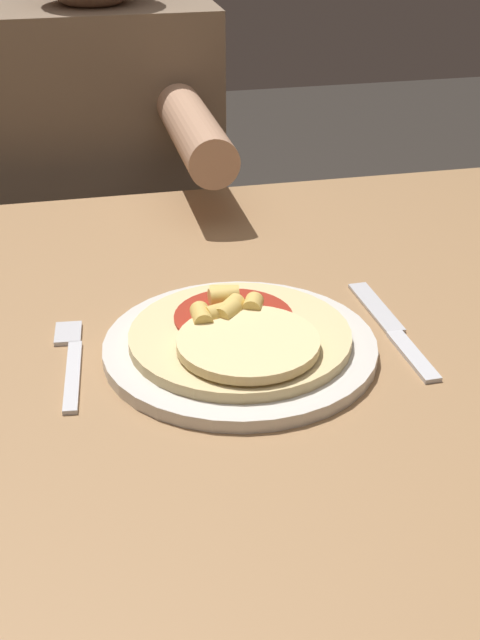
# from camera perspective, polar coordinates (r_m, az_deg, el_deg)

# --- Properties ---
(dining_table) EXTENTS (1.26, 0.91, 0.78)m
(dining_table) POSITION_cam_1_polar(r_m,az_deg,el_deg) (1.00, -3.07, -6.82)
(dining_table) COLOR #9E754C
(dining_table) RESTS_ON ground_plane
(plate) EXTENTS (0.28, 0.28, 0.01)m
(plate) POSITION_cam_1_polar(r_m,az_deg,el_deg) (0.92, 0.00, -1.80)
(plate) COLOR silver
(plate) RESTS_ON dining_table
(pizza) EXTENTS (0.23, 0.23, 0.04)m
(pizza) POSITION_cam_1_polar(r_m,az_deg,el_deg) (0.91, -0.00, -0.93)
(pizza) COLOR #E0C689
(pizza) RESTS_ON plate
(fork) EXTENTS (0.03, 0.18, 0.00)m
(fork) POSITION_cam_1_polar(r_m,az_deg,el_deg) (0.93, -10.78, -2.38)
(fork) COLOR silver
(fork) RESTS_ON dining_table
(knife) EXTENTS (0.03, 0.22, 0.00)m
(knife) POSITION_cam_1_polar(r_m,az_deg,el_deg) (0.98, 9.78, -0.63)
(knife) COLOR silver
(knife) RESTS_ON dining_table
(person_diner) EXTENTS (0.39, 0.52, 1.19)m
(person_diner) POSITION_cam_1_polar(r_m,az_deg,el_deg) (1.61, -8.40, 8.17)
(person_diner) COLOR #2D2D38
(person_diner) RESTS_ON ground_plane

